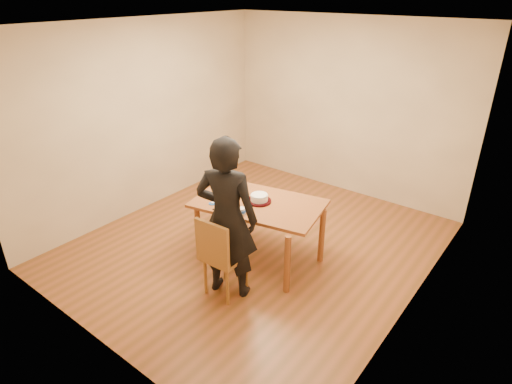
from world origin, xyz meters
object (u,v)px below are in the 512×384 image
Objects in this scene: dining_table at (259,203)px; cake at (259,198)px; person at (227,219)px; dining_chair at (225,257)px; cake_plate at (259,201)px.

dining_table is 7.29× the size of cake.
person is at bearing -89.94° from dining_table.
dining_chair is 1.81× the size of cake.
dining_table is 0.84m from dining_chair.
person reaches higher than dining_table.
dining_chair is at bearing -79.37° from cake.
dining_table is 5.22× the size of cake_plate.
cake is (-0.15, 0.78, 0.35)m from dining_chair.
dining_table is 0.03m from cake_plate.
dining_chair is 1.30× the size of cake_plate.
person is at bearing -78.73° from cake.
dining_table is at bearing 98.47° from dining_chair.
dining_table is at bearing -108.08° from cake_plate.
cake_plate reaches higher than dining_chair.
cake_plate is 0.16× the size of person.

